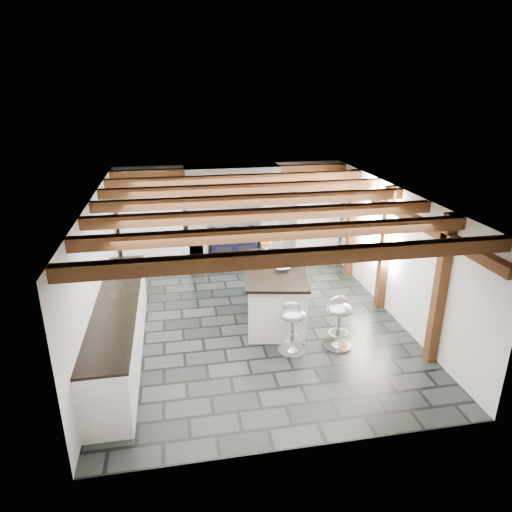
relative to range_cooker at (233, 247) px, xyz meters
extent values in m
plane|color=black|center=(0.00, -2.68, -0.47)|extent=(6.00, 6.00, 0.00)
plane|color=silver|center=(0.00, 0.32, 0.68)|extent=(5.00, 0.00, 5.00)
plane|color=silver|center=(-2.50, -2.68, 0.68)|extent=(0.00, 6.00, 6.00)
plane|color=silver|center=(2.50, -2.68, 0.68)|extent=(0.00, 6.00, 6.00)
plane|color=white|center=(0.00, -2.68, 1.83)|extent=(6.00, 6.00, 0.00)
cube|color=white|center=(-0.80, 0.02, 0.48)|extent=(0.40, 0.60, 1.90)
cube|color=white|center=(0.80, 0.02, 0.48)|extent=(0.40, 0.60, 1.90)
cube|color=#593219|center=(0.00, 0.02, 1.52)|extent=(2.10, 0.65, 0.18)
cube|color=white|center=(0.00, 0.02, 1.68)|extent=(2.00, 0.60, 0.31)
cube|color=black|center=(0.00, -0.30, 1.58)|extent=(1.00, 0.03, 0.22)
cube|color=silver|center=(0.00, -0.31, 1.58)|extent=(0.90, 0.01, 0.14)
cube|color=white|center=(-1.75, 0.02, 0.53)|extent=(1.30, 0.58, 2.00)
cube|color=white|center=(1.90, 0.02, 0.53)|extent=(1.00, 0.58, 2.00)
cube|color=white|center=(-2.20, -3.28, -0.03)|extent=(0.60, 3.80, 0.88)
cube|color=black|center=(-2.20, -3.28, 0.43)|extent=(0.64, 3.80, 0.04)
cube|color=white|center=(-1.05, 0.02, -0.03)|extent=(0.70, 0.60, 0.88)
cube|color=black|center=(-1.05, 0.02, 0.43)|extent=(0.74, 0.64, 0.04)
cube|color=#593219|center=(2.42, -2.68, 1.48)|extent=(0.15, 5.80, 0.14)
plane|color=white|center=(2.48, -2.08, 1.08)|extent=(0.00, 0.90, 0.90)
cube|color=#593219|center=(0.00, -5.28, 1.74)|extent=(5.00, 0.16, 0.16)
cube|color=#593219|center=(0.00, -4.41, 1.74)|extent=(5.00, 0.16, 0.16)
cube|color=#593219|center=(0.00, -3.54, 1.74)|extent=(5.00, 0.16, 0.16)
cube|color=#593219|center=(0.00, -2.68, 1.74)|extent=(5.00, 0.16, 0.16)
cube|color=#593219|center=(0.00, -1.81, 1.74)|extent=(5.00, 0.16, 0.16)
cube|color=#593219|center=(0.00, -0.94, 1.74)|extent=(5.00, 0.16, 0.16)
cube|color=#593219|center=(0.00, -0.08, 1.74)|extent=(5.00, 0.16, 0.16)
cube|color=#593219|center=(2.42, -4.28, 0.68)|extent=(0.15, 0.15, 2.30)
cube|color=#593219|center=(2.42, -2.48, 0.68)|extent=(0.15, 0.15, 2.30)
cube|color=#593219|center=(2.42, -0.88, 0.68)|extent=(0.15, 0.15, 2.30)
cylinder|color=black|center=(0.45, -2.73, 1.46)|extent=(0.01, 0.01, 0.56)
cylinder|color=white|center=(0.45, -2.73, 1.13)|extent=(0.09, 0.09, 0.22)
cylinder|color=black|center=(0.50, -2.43, 1.46)|extent=(0.01, 0.01, 0.56)
cylinder|color=white|center=(0.50, -2.43, 1.13)|extent=(0.09, 0.09, 0.22)
cylinder|color=black|center=(0.55, -2.13, 1.46)|extent=(0.01, 0.01, 0.56)
cylinder|color=white|center=(0.55, -2.13, 1.13)|extent=(0.09, 0.09, 0.22)
cube|color=black|center=(0.00, 0.00, -0.02)|extent=(1.00, 0.60, 0.90)
ellipsoid|color=silver|center=(-0.25, 0.00, 0.46)|extent=(0.28, 0.28, 0.11)
ellipsoid|color=silver|center=(0.25, 0.00, 0.46)|extent=(0.28, 0.28, 0.11)
cylinder|color=silver|center=(0.00, -0.32, 0.35)|extent=(0.95, 0.03, 0.03)
cube|color=black|center=(-0.25, -0.30, -0.02)|extent=(0.35, 0.02, 0.30)
cube|color=black|center=(0.25, -0.30, -0.02)|extent=(0.35, 0.02, 0.30)
cube|color=white|center=(0.40, -2.53, -0.01)|extent=(1.26, 2.00, 0.91)
cube|color=black|center=(0.40, -2.53, 0.47)|extent=(1.35, 2.10, 0.05)
imported|color=white|center=(0.35, -1.99, 0.59)|extent=(0.22, 0.22, 0.20)
ellipsoid|color=#C95F1C|center=(0.35, -1.99, 0.75)|extent=(0.21, 0.21, 0.12)
cylinder|color=white|center=(0.62, -2.20, 0.59)|extent=(0.12, 0.12, 0.19)
imported|color=white|center=(0.49, -2.65, 0.53)|extent=(0.31, 0.31, 0.07)
cylinder|color=white|center=(0.67, -2.52, 0.55)|extent=(0.05, 0.05, 0.10)
cylinder|color=white|center=(0.67, -2.52, 0.61)|extent=(0.23, 0.23, 0.02)
cylinder|color=beige|center=(0.67, -2.52, 0.65)|extent=(0.18, 0.18, 0.07)
cylinder|color=silver|center=(1.16, -3.68, -0.45)|extent=(0.46, 0.46, 0.03)
cone|color=silver|center=(1.16, -3.68, -0.40)|extent=(0.21, 0.21, 0.08)
cylinder|color=silver|center=(1.16, -3.68, -0.12)|extent=(0.05, 0.05, 0.57)
torus|color=silver|center=(1.16, -3.68, -0.22)|extent=(0.29, 0.29, 0.02)
ellipsoid|color=#999BA7|center=(1.16, -3.68, 0.20)|extent=(0.49, 0.49, 0.19)
ellipsoid|color=#999BA7|center=(1.14, -3.57, 0.30)|extent=(0.31, 0.17, 0.16)
cylinder|color=silver|center=(0.41, -3.68, -0.45)|extent=(0.44, 0.44, 0.03)
cone|color=silver|center=(0.41, -3.68, -0.41)|extent=(0.20, 0.20, 0.08)
cylinder|color=silver|center=(0.41, -3.68, -0.13)|extent=(0.05, 0.05, 0.55)
torus|color=silver|center=(0.41, -3.68, -0.22)|extent=(0.28, 0.28, 0.02)
ellipsoid|color=#999BA7|center=(0.41, -3.68, 0.18)|extent=(0.50, 0.50, 0.18)
ellipsoid|color=#999BA7|center=(0.44, -3.59, 0.28)|extent=(0.30, 0.18, 0.16)
camera|label=1|loc=(-1.26, -9.65, 3.47)|focal=32.00mm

